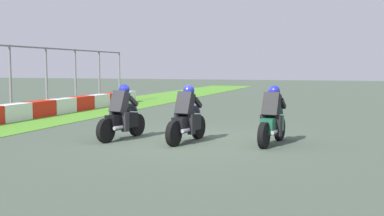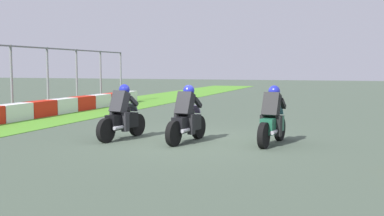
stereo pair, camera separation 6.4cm
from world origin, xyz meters
name	(u,v)px [view 1 (the left image)]	position (x,y,z in m)	size (l,w,h in m)	color
ground_plane	(190,141)	(0.00, 0.00, 0.00)	(120.00, 120.00, 0.00)	#435242
rider_lane_a	(272,120)	(0.21, -2.16, 0.62)	(2.04, 0.59, 1.51)	black
rider_lane_b	(187,119)	(-0.19, 0.03, 0.62)	(2.04, 0.60, 1.51)	black
rider_lane_c	(122,117)	(-0.25, 1.89, 0.62)	(2.03, 0.61, 1.51)	black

